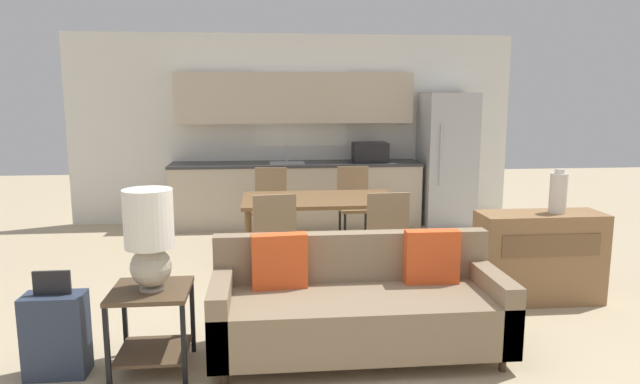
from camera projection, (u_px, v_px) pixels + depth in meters
ground_plane at (333, 362)px, 3.98m from camera, size 20.00×20.00×0.00m
wall_back at (295, 129)px, 8.29m from camera, size 6.40×0.07×2.70m
kitchen_counter at (297, 166)px, 8.09m from camera, size 3.52×0.65×2.15m
refrigerator at (447, 159)px, 8.18m from camera, size 0.71×0.75×1.87m
dining_table at (319, 203)px, 6.28m from camera, size 1.69×0.99×0.72m
couch at (357, 306)px, 4.10m from camera, size 2.06×0.80×0.86m
side_table at (152, 315)px, 3.82m from camera, size 0.51×0.51×0.57m
table_lamp at (149, 235)px, 3.72m from camera, size 0.32×0.32×0.67m
credenza at (539, 257)px, 5.11m from camera, size 1.10×0.42×0.81m
vase at (558, 193)px, 5.01m from camera, size 0.15×0.15×0.39m
dining_chair_far_right at (354, 201)px, 7.23m from camera, size 0.44×0.44×0.94m
dining_chair_near_left at (273, 238)px, 5.39m from camera, size 0.47×0.47×0.94m
dining_chair_near_right at (385, 235)px, 5.48m from camera, size 0.43×0.43×0.94m
dining_chair_far_left at (270, 203)px, 7.10m from camera, size 0.46×0.46×0.94m
suitcase at (56, 334)px, 3.75m from camera, size 0.39×0.22×0.72m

